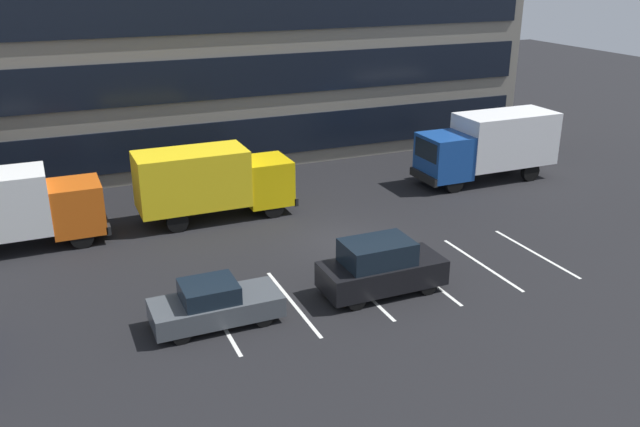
% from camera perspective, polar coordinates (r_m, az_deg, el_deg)
% --- Properties ---
extents(ground_plane, '(120.00, 120.00, 0.00)m').
position_cam_1_polar(ground_plane, '(30.10, 2.14, -2.42)').
color(ground_plane, black).
extents(office_building, '(36.89, 12.21, 18.00)m').
position_cam_1_polar(office_building, '(44.60, -8.07, 16.99)').
color(office_building, slate).
rests_on(office_building, ground_plane).
extents(lot_markings, '(14.14, 5.40, 0.01)m').
position_cam_1_polar(lot_markings, '(26.62, 6.16, -5.81)').
color(lot_markings, silver).
rests_on(lot_markings, ground_plane).
extents(box_truck_yellow_all, '(7.51, 2.49, 3.48)m').
position_cam_1_polar(box_truck_yellow_all, '(32.54, -9.16, 2.82)').
color(box_truck_yellow_all, yellow).
rests_on(box_truck_yellow_all, ground_plane).
extents(box_truck_blue, '(8.14, 2.70, 3.77)m').
position_cam_1_polar(box_truck_blue, '(39.06, 14.16, 5.77)').
color(box_truck_blue, '#194799').
rests_on(box_truck_blue, ground_plane).
extents(box_truck_orange, '(7.50, 2.48, 3.48)m').
position_cam_1_polar(box_truck_orange, '(31.58, -24.92, 0.51)').
color(box_truck_orange, '#D85914').
rests_on(box_truck_orange, ground_plane).
extents(sedan_charcoal, '(4.47, 1.87, 1.60)m').
position_cam_1_polar(sedan_charcoal, '(23.60, -8.92, -7.61)').
color(sedan_charcoal, '#474C51').
rests_on(sedan_charcoal, ground_plane).
extents(suv_black, '(4.70, 1.99, 2.12)m').
position_cam_1_polar(suv_black, '(25.40, 5.16, -4.58)').
color(suv_black, black).
rests_on(suv_black, ground_plane).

